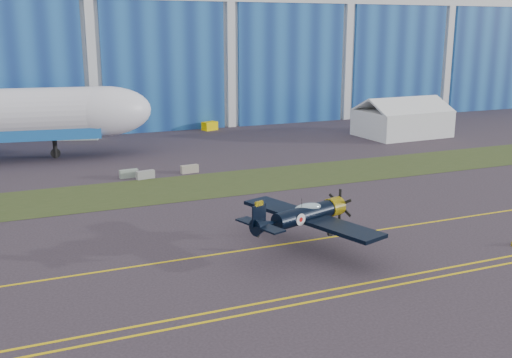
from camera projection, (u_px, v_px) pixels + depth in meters
name	position (u px, v px, depth m)	size (l,w,h in m)	color
ground	(190.00, 234.00, 47.38)	(260.00, 260.00, 0.00)	#382E38
grass_median	(149.00, 191.00, 59.89)	(260.00, 10.00, 0.02)	#475128
hangar	(73.00, 34.00, 107.92)	(220.00, 45.70, 30.00)	silver
taxiway_centreline	(210.00, 255.00, 42.91)	(200.00, 0.20, 0.02)	yellow
edge_line_near	(262.00, 311.00, 34.41)	(80.00, 0.20, 0.02)	yellow
edge_line_far	(256.00, 304.00, 35.31)	(80.00, 0.20, 0.02)	yellow
warbird	(304.00, 215.00, 43.26)	(13.51, 14.88, 3.66)	black
tent	(402.00, 116.00, 90.37)	(13.23, 9.98, 5.94)	white
shipping_container	(78.00, 130.00, 88.07)	(5.93, 2.37, 2.57)	silver
tug	(210.00, 126.00, 96.10)	(2.31, 1.44, 1.35)	#FFD400
barrier_a	(145.00, 175.00, 64.79)	(2.00, 0.60, 0.90)	gray
barrier_b	(129.00, 174.00, 65.30)	(2.00, 0.60, 0.90)	gray
barrier_c	(190.00, 169.00, 67.48)	(2.00, 0.60, 0.90)	#A09687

